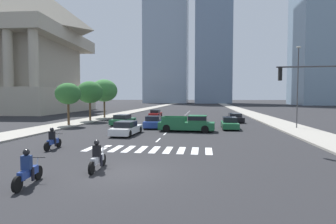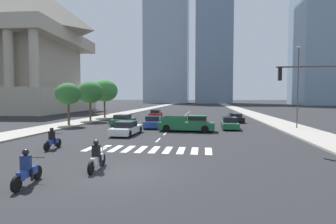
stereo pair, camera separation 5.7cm
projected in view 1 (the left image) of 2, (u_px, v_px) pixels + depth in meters
The scene contains 23 objects.
ground_plane at pixel (124, 172), 12.50m from camera, with size 800.00×800.00×0.00m, color #232326.
sidewalk_east at pixel (270, 120), 40.35m from camera, with size 4.00×260.00×0.15m, color gray.
sidewalk_west at pixel (98, 118), 44.02m from camera, with size 4.00×260.00×0.15m, color gray.
crosswalk_near at pixel (148, 149), 17.96m from camera, with size 8.55×2.39×0.01m.
lane_divider_center at pixel (182, 118), 45.67m from camera, with size 0.14×50.00×0.01m.
motorcycle_lead at pixel (97, 158), 12.85m from camera, with size 0.70×2.24×1.49m.
motorcycle_trailing at pixel (28, 171), 10.56m from camera, with size 0.70×2.14×1.49m.
motorcycle_third at pixel (53, 141), 18.05m from camera, with size 0.70×2.05×1.49m.
pickup_truck at pixel (189, 124), 27.51m from camera, with size 5.81×2.26×1.67m.
sedan_white_0 at pixel (126, 128), 25.07m from camera, with size 2.05×4.83×1.29m.
sedan_black_1 at pixel (235, 118), 38.02m from camera, with size 2.09×4.40×1.26m.
sedan_red_2 at pixel (156, 114), 48.79m from camera, with size 1.80×4.50×1.26m.
sedan_blue_3 at pixel (154, 122), 31.03m from camera, with size 2.02×4.66×1.37m.
sedan_green_4 at pixel (123, 120), 34.25m from camera, with size 2.29×4.80×1.33m.
sedan_green_5 at pixel (230, 123), 29.92m from camera, with size 1.79×4.46×1.30m.
traffic_signal_near at pixel (318, 88), 17.61m from camera, with size 4.55×0.28×5.80m.
street_lamp_east at pixel (298, 82), 29.42m from camera, with size 0.50×0.24×8.99m.
street_tree_nearest at pixel (68, 94), 32.75m from camera, with size 3.10×3.10×5.16m.
street_tree_second at pixel (90, 92), 38.96m from camera, with size 3.77×3.77×5.75m.
street_tree_third at pixel (104, 91), 44.55m from camera, with size 4.37×4.37×6.39m.
war_memorial at pixel (14, 39), 64.87m from camera, with size 31.27×31.27×34.55m.
office_tower_left_skyline at pixel (166, 24), 171.68m from camera, with size 27.50×20.51×102.33m.
office_tower_center_skyline at pixel (214, 8), 163.98m from camera, with size 21.80×22.27×118.01m.
Camera 1 is at (3.72, -11.94, 3.50)m, focal length 28.50 mm.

